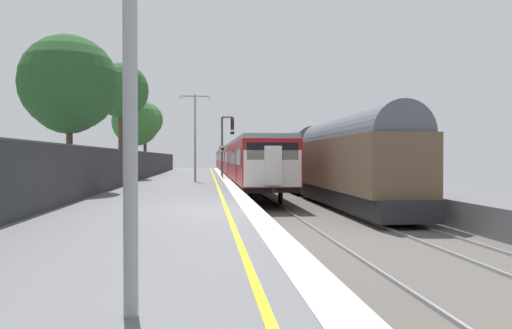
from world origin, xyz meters
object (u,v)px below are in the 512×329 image
freight_train_adjacent_track (317,158)px  platform_lamp_near (130,11)px  background_tree_centre (136,124)px  commuter_train_at_platform (234,160)px  background_tree_right (69,88)px  platform_lamp_mid (195,130)px  speed_limit_sign (223,157)px  background_tree_back (120,92)px  signal_gantry (225,139)px  background_tree_left (145,121)px

freight_train_adjacent_track → platform_lamp_near: size_ratio=5.68×
background_tree_centre → platform_lamp_near: bearing=-81.7°
commuter_train_at_platform → background_tree_right: size_ratio=8.68×
platform_lamp_mid → background_tree_centre: size_ratio=0.76×
freight_train_adjacent_track → platform_lamp_near: platform_lamp_near is taller
speed_limit_sign → background_tree_right: bearing=-119.2°
platform_lamp_near → platform_lamp_mid: bearing=90.0°
speed_limit_sign → background_tree_centre: size_ratio=0.34×
commuter_train_at_platform → platform_lamp_near: platform_lamp_near is taller
platform_lamp_near → platform_lamp_mid: 25.20m
background_tree_back → signal_gantry: bearing=25.2°
signal_gantry → platform_lamp_near: signal_gantry is taller
freight_train_adjacent_track → commuter_train_at_platform: bearing=100.3°
freight_train_adjacent_track → background_tree_right: size_ratio=3.97×
background_tree_right → background_tree_back: size_ratio=0.82×
commuter_train_at_platform → background_tree_centre: 11.75m
speed_limit_sign → background_tree_right: (-7.27, -12.97, 3.05)m
platform_lamp_mid → background_tree_back: size_ratio=0.65×
freight_train_adjacent_track → background_tree_right: 15.48m
background_tree_centre → freight_train_adjacent_track: bearing=-50.2°
background_tree_centre → background_tree_back: (0.46, -10.64, 1.56)m
signal_gantry → background_tree_right: (-7.64, -17.18, 1.54)m
speed_limit_sign → background_tree_left: bearing=116.2°
freight_train_adjacent_track → background_tree_right: (-13.12, -7.60, 3.14)m
platform_lamp_mid → background_tree_left: background_tree_left is taller
speed_limit_sign → background_tree_left: size_ratio=0.33×
commuter_train_at_platform → signal_gantry: (-1.47, -12.46, 1.82)m
platform_lamp_mid → background_tree_back: background_tree_back is taller
platform_lamp_near → platform_lamp_mid: size_ratio=0.88×
commuter_train_at_platform → background_tree_left: 10.43m
speed_limit_sign → background_tree_back: bearing=176.1°
platform_lamp_near → background_tree_back: 31.04m
freight_train_adjacent_track → background_tree_back: bearing=156.1°
platform_lamp_near → background_tree_right: size_ratio=0.70×
signal_gantry → speed_limit_sign: bearing=-95.1°
platform_lamp_mid → background_tree_left: 21.11m
speed_limit_sign → background_tree_back: size_ratio=0.29×
speed_limit_sign → background_tree_centre: background_tree_centre is taller
commuter_train_at_platform → speed_limit_sign: (-1.85, -16.66, 0.31)m
speed_limit_sign → background_tree_centre: bearing=125.4°
commuter_train_at_platform → signal_gantry: size_ratio=12.20×
speed_limit_sign → background_tree_right: size_ratio=0.35×
background_tree_back → background_tree_centre: bearing=92.5°
freight_train_adjacent_track → speed_limit_sign: size_ratio=11.20×
background_tree_left → background_tree_centre: size_ratio=1.02×
background_tree_centre → background_tree_right: bearing=-88.5°
speed_limit_sign → platform_lamp_near: size_ratio=0.51×
platform_lamp_near → platform_lamp_mid: platform_lamp_mid is taller
background_tree_left → background_tree_right: (0.39, -28.54, -0.78)m
speed_limit_sign → platform_lamp_near: bearing=-93.7°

